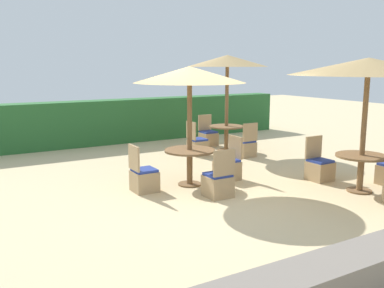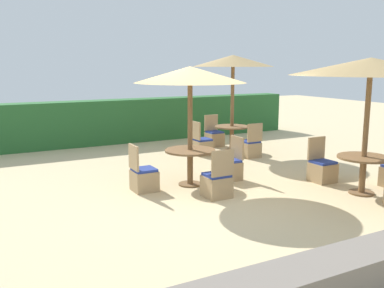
{
  "view_description": "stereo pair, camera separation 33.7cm",
  "coord_description": "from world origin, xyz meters",
  "px_view_note": "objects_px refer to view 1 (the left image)",
  "views": [
    {
      "loc": [
        -4.18,
        -6.53,
        2.44
      ],
      "look_at": [
        0.0,
        0.6,
        0.9
      ],
      "focal_mm": 40.0,
      "sensor_mm": 36.0,
      "label": 1
    },
    {
      "loc": [
        -3.88,
        -6.7,
        2.44
      ],
      "look_at": [
        0.0,
        0.6,
        0.9
      ],
      "focal_mm": 40.0,
      "sensor_mm": 36.0,
      "label": 2
    }
  ],
  "objects_px": {
    "patio_chair_front_right_north": "(319,168)",
    "patio_chair_back_right_south": "(245,147)",
    "round_table_center": "(190,157)",
    "patio_chair_center_south": "(218,183)",
    "patio_chair_back_right_north": "(208,137)",
    "parasol_front_right": "(368,67)",
    "patio_chair_center_west": "(144,178)",
    "parasol_back_right": "(227,62)",
    "patio_chair_center_east": "(228,167)",
    "round_table_back_right": "(226,132)",
    "round_table_front_right": "(361,164)",
    "parasol_center": "(190,75)",
    "patio_chair_back_right_west": "(197,145)"
  },
  "relations": [
    {
      "from": "patio_chair_front_right_north",
      "to": "patio_chair_back_right_south",
      "type": "relative_size",
      "value": 1.0
    },
    {
      "from": "round_table_center",
      "to": "patio_chair_back_right_south",
      "type": "relative_size",
      "value": 1.11
    },
    {
      "from": "patio_chair_center_south",
      "to": "patio_chair_back_right_north",
      "type": "distance_m",
      "value": 5.14
    },
    {
      "from": "patio_chair_center_south",
      "to": "parasol_front_right",
      "type": "height_order",
      "value": "parasol_front_right"
    },
    {
      "from": "patio_chair_center_west",
      "to": "parasol_front_right",
      "type": "xyz_separation_m",
      "value": [
        3.63,
        -2.14,
        2.13
      ]
    },
    {
      "from": "round_table_center",
      "to": "parasol_back_right",
      "type": "distance_m",
      "value": 4.17
    },
    {
      "from": "patio_chair_back_right_north",
      "to": "patio_chair_front_right_north",
      "type": "bearing_deg",
      "value": 89.03
    },
    {
      "from": "patio_chair_center_east",
      "to": "round_table_back_right",
      "type": "bearing_deg",
      "value": -34.22
    },
    {
      "from": "round_table_front_right",
      "to": "round_table_back_right",
      "type": "bearing_deg",
      "value": 89.37
    },
    {
      "from": "parasol_front_right",
      "to": "round_table_front_right",
      "type": "relative_size",
      "value": 3.01
    },
    {
      "from": "parasol_front_right",
      "to": "parasol_back_right",
      "type": "height_order",
      "value": "parasol_back_right"
    },
    {
      "from": "patio_chair_front_right_north",
      "to": "patio_chair_back_right_south",
      "type": "bearing_deg",
      "value": -91.86
    },
    {
      "from": "patio_chair_center_west",
      "to": "parasol_front_right",
      "type": "distance_m",
      "value": 4.72
    },
    {
      "from": "parasol_back_right",
      "to": "patio_chair_back_right_north",
      "type": "height_order",
      "value": "parasol_back_right"
    },
    {
      "from": "round_table_back_right",
      "to": "patio_chair_back_right_north",
      "type": "relative_size",
      "value": 1.04
    },
    {
      "from": "patio_chair_center_west",
      "to": "parasol_back_right",
      "type": "distance_m",
      "value": 4.98
    },
    {
      "from": "patio_chair_center_west",
      "to": "parasol_front_right",
      "type": "height_order",
      "value": "parasol_front_right"
    },
    {
      "from": "parasol_front_right",
      "to": "patio_chair_back_right_south",
      "type": "height_order",
      "value": "parasol_front_right"
    },
    {
      "from": "parasol_center",
      "to": "patio_chair_center_east",
      "type": "height_order",
      "value": "parasol_center"
    },
    {
      "from": "patio_chair_front_right_north",
      "to": "patio_chair_back_right_south",
      "type": "distance_m",
      "value": 2.7
    },
    {
      "from": "round_table_center",
      "to": "patio_chair_center_west",
      "type": "distance_m",
      "value": 1.05
    },
    {
      "from": "round_table_center",
      "to": "patio_chair_back_right_north",
      "type": "bearing_deg",
      "value": 52.55
    },
    {
      "from": "patio_chair_back_right_north",
      "to": "patio_chair_back_right_west",
      "type": "height_order",
      "value": "same"
    },
    {
      "from": "parasol_back_right",
      "to": "patio_chair_back_right_south",
      "type": "height_order",
      "value": "parasol_back_right"
    },
    {
      "from": "patio_chair_center_east",
      "to": "patio_chair_back_right_west",
      "type": "bearing_deg",
      "value": -16.48
    },
    {
      "from": "patio_chair_back_right_north",
      "to": "parasol_back_right",
      "type": "bearing_deg",
      "value": 91.35
    },
    {
      "from": "round_table_center",
      "to": "parasol_back_right",
      "type": "bearing_deg",
      "value": 43.4
    },
    {
      "from": "parasol_front_right",
      "to": "patio_chair_front_right_north",
      "type": "distance_m",
      "value": 2.36
    },
    {
      "from": "patio_chair_center_south",
      "to": "round_table_front_right",
      "type": "distance_m",
      "value": 2.82
    },
    {
      "from": "parasol_center",
      "to": "patio_chair_back_right_south",
      "type": "bearing_deg",
      "value": 31.19
    },
    {
      "from": "patio_chair_center_east",
      "to": "parasol_front_right",
      "type": "distance_m",
      "value": 3.41
    },
    {
      "from": "parasol_front_right",
      "to": "patio_chair_back_right_north",
      "type": "relative_size",
      "value": 3.18
    },
    {
      "from": "parasol_back_right",
      "to": "patio_chair_back_right_north",
      "type": "bearing_deg",
      "value": 91.35
    },
    {
      "from": "patio_chair_center_east",
      "to": "patio_chair_center_south",
      "type": "bearing_deg",
      "value": 136.81
    },
    {
      "from": "patio_chair_back_right_north",
      "to": "patio_chair_center_west",
      "type": "bearing_deg",
      "value": 43.0
    },
    {
      "from": "patio_chair_back_right_north",
      "to": "patio_chair_back_right_south",
      "type": "relative_size",
      "value": 1.0
    },
    {
      "from": "parasol_front_right",
      "to": "round_table_back_right",
      "type": "bearing_deg",
      "value": 89.37
    },
    {
      "from": "patio_chair_back_right_west",
      "to": "patio_chair_back_right_south",
      "type": "bearing_deg",
      "value": 49.13
    },
    {
      "from": "patio_chair_center_south",
      "to": "patio_chair_back_right_west",
      "type": "xyz_separation_m",
      "value": [
        1.62,
        3.45,
        0.0
      ]
    },
    {
      "from": "parasol_back_right",
      "to": "patio_chair_back_right_north",
      "type": "relative_size",
      "value": 2.9
    },
    {
      "from": "round_table_front_right",
      "to": "patio_chair_back_right_north",
      "type": "bearing_deg",
      "value": 89.71
    },
    {
      "from": "round_table_center",
      "to": "patio_chair_center_east",
      "type": "bearing_deg",
      "value": -2.85
    },
    {
      "from": "parasol_center",
      "to": "parasol_front_right",
      "type": "height_order",
      "value": "parasol_front_right"
    },
    {
      "from": "parasol_center",
      "to": "patio_chair_center_west",
      "type": "bearing_deg",
      "value": 176.92
    },
    {
      "from": "patio_chair_back_right_west",
      "to": "patio_chair_back_right_south",
      "type": "height_order",
      "value": "same"
    },
    {
      "from": "patio_chair_center_south",
      "to": "patio_chair_front_right_north",
      "type": "bearing_deg",
      "value": -2.48
    },
    {
      "from": "patio_chair_center_south",
      "to": "round_table_back_right",
      "type": "height_order",
      "value": "patio_chair_center_south"
    },
    {
      "from": "parasol_center",
      "to": "patio_chair_center_east",
      "type": "distance_m",
      "value": 2.17
    },
    {
      "from": "parasol_center",
      "to": "patio_chair_back_right_west",
      "type": "bearing_deg",
      "value": 55.99
    },
    {
      "from": "parasol_back_right",
      "to": "patio_chair_back_right_south",
      "type": "bearing_deg",
      "value": -90.72
    }
  ]
}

